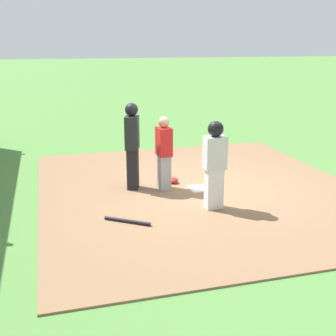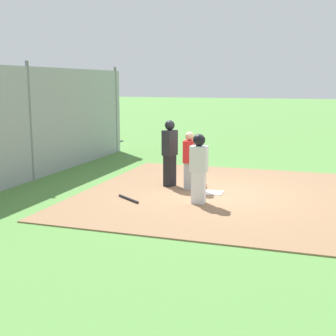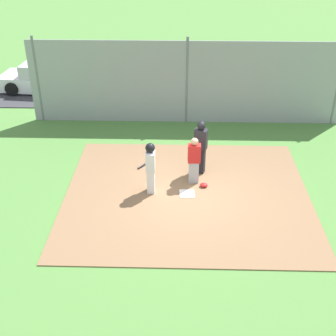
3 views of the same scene
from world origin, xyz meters
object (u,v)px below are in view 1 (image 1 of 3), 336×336
at_px(catcher, 164,152).
at_px(baseball_bat, 127,221).
at_px(catcher_mask, 173,180).
at_px(umpire, 132,144).
at_px(runner, 215,160).
at_px(home_plate, 199,188).

bearing_deg(catcher, baseball_bat, -126.29).
xyz_separation_m(catcher, catcher_mask, (-0.31, 0.29, -0.71)).
bearing_deg(catcher_mask, umpire, -83.75).
height_order(runner, baseball_bat, runner).
height_order(umpire, runner, umpire).
bearing_deg(home_plate, runner, -6.16).
bearing_deg(home_plate, catcher_mask, -141.16).
height_order(runner, catcher_mask, runner).
xyz_separation_m(umpire, runner, (1.49, 1.19, -0.02)).
bearing_deg(catcher, catcher_mask, 44.91).
relative_size(runner, baseball_bat, 1.92).
bearing_deg(baseball_bat, umpire, -68.55).
height_order(catcher, runner, runner).
bearing_deg(umpire, home_plate, 0.24).
relative_size(home_plate, catcher_mask, 1.83).
distance_m(home_plate, runner, 1.40).
height_order(catcher, baseball_bat, catcher).
bearing_deg(umpire, baseball_bat, -86.66).
distance_m(runner, catcher_mask, 1.82).
distance_m(home_plate, catcher, 1.05).
height_order(catcher, umpire, umpire).
relative_size(home_plate, umpire, 0.25).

